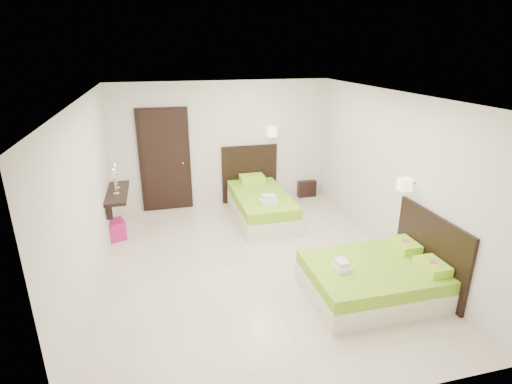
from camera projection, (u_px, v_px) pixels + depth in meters
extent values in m
plane|color=beige|center=(255.00, 265.00, 6.27)|extent=(5.50, 5.50, 0.00)
cube|color=beige|center=(261.00, 210.00, 7.93)|extent=(1.01, 2.01, 0.32)
cube|color=#6FAB1B|center=(261.00, 198.00, 7.84)|extent=(1.00, 1.99, 0.20)
cube|color=black|center=(250.00, 174.00, 8.66)|extent=(1.21, 0.05, 1.26)
cube|color=#A9E82A|center=(252.00, 178.00, 8.47)|extent=(0.50, 0.34, 0.14)
cylinder|color=#EE3883|center=(252.00, 175.00, 8.45)|extent=(0.12, 0.12, 0.00)
cube|color=silver|center=(269.00, 201.00, 7.29)|extent=(0.30, 0.22, 0.08)
cube|color=silver|center=(269.00, 197.00, 7.26)|extent=(0.23, 0.17, 0.08)
cube|color=#F1DFC6|center=(272.00, 132.00, 8.31)|extent=(0.18, 0.18, 0.20)
cylinder|color=#2D2116|center=(271.00, 131.00, 8.38)|extent=(0.03, 0.16, 0.03)
cube|color=beige|center=(372.00, 285.00, 5.47)|extent=(1.76, 1.32, 0.28)
cube|color=#6FAB1B|center=(374.00, 271.00, 5.39)|extent=(1.74, 1.31, 0.18)
cube|color=black|center=(430.00, 252.00, 5.53)|extent=(0.05, 1.50, 1.10)
cube|color=#A9E82A|center=(432.00, 266.00, 5.21)|extent=(0.30, 0.44, 0.12)
cylinder|color=#EE3883|center=(433.00, 262.00, 5.19)|extent=(0.11, 0.11, 0.00)
cube|color=#A9E82A|center=(405.00, 245.00, 5.77)|extent=(0.30, 0.44, 0.12)
cylinder|color=#EE3883|center=(405.00, 241.00, 5.75)|extent=(0.11, 0.11, 0.00)
cube|color=silver|center=(341.00, 267.00, 5.24)|extent=(0.19, 0.26, 0.07)
cube|color=silver|center=(342.00, 263.00, 5.21)|extent=(0.15, 0.20, 0.07)
cube|color=#F1DFC6|center=(405.00, 184.00, 5.72)|extent=(0.16, 0.16, 0.18)
cylinder|color=#2D2116|center=(410.00, 184.00, 5.74)|extent=(0.16, 0.03, 0.03)
cube|color=black|center=(305.00, 187.00, 9.18)|extent=(0.42, 0.38, 0.37)
cube|color=#A71663|center=(114.00, 230.00, 7.06)|extent=(0.43, 0.43, 0.34)
cube|color=black|center=(165.00, 160.00, 8.10)|extent=(1.02, 0.06, 2.14)
cube|color=black|center=(165.00, 161.00, 8.07)|extent=(0.88, 0.04, 2.06)
cylinder|color=silver|center=(183.00, 163.00, 8.14)|extent=(0.03, 0.10, 0.03)
cube|color=black|center=(117.00, 193.00, 6.97)|extent=(0.35, 1.20, 0.06)
cube|color=black|center=(109.00, 211.00, 6.58)|extent=(0.10, 0.04, 0.30)
cube|color=black|center=(113.00, 193.00, 7.40)|extent=(0.10, 0.04, 0.30)
cylinder|color=silver|center=(116.00, 194.00, 6.82)|extent=(0.10, 0.10, 0.02)
cylinder|color=silver|center=(116.00, 187.00, 6.78)|extent=(0.02, 0.02, 0.22)
cone|color=silver|center=(115.00, 180.00, 6.73)|extent=(0.07, 0.07, 0.04)
cylinder|color=white|center=(114.00, 174.00, 6.70)|extent=(0.02, 0.02, 0.15)
sphere|color=#FFB23F|center=(113.00, 169.00, 6.67)|extent=(0.02, 0.02, 0.02)
cylinder|color=silver|center=(118.00, 188.00, 7.09)|extent=(0.10, 0.10, 0.02)
cylinder|color=silver|center=(117.00, 182.00, 7.05)|extent=(0.02, 0.02, 0.22)
cone|color=silver|center=(116.00, 175.00, 7.01)|extent=(0.07, 0.07, 0.04)
cylinder|color=white|center=(115.00, 169.00, 6.97)|extent=(0.02, 0.02, 0.15)
sphere|color=#FFB23F|center=(115.00, 165.00, 6.94)|extent=(0.02, 0.02, 0.02)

